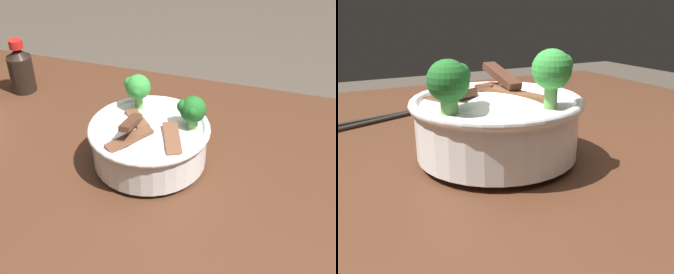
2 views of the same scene
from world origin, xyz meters
The scene contains 3 objects.
dining_table centered at (0.00, 0.00, 0.62)m, with size 1.38×0.82×0.76m.
rice_bowl centered at (0.15, -0.09, 0.81)m, with size 0.20×0.20×0.14m.
chopsticks_pair centered at (0.07, 0.15, 0.77)m, with size 0.21×0.08×0.01m.
Camera 2 is at (-0.04, -0.47, 0.94)m, focal length 39.55 mm.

